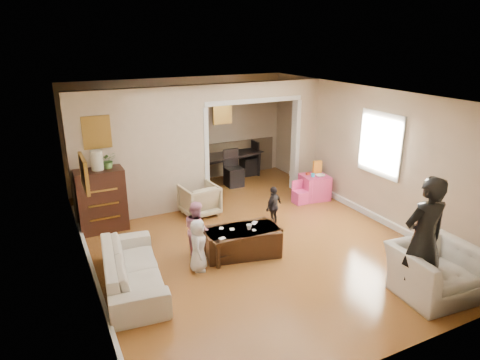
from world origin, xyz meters
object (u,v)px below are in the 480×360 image
cyan_cup (313,175)px  child_kneel_b (197,229)px  child_toddler (274,206)px  armchair_back (199,200)px  armchair_front (435,271)px  coffee_table (242,242)px  sofa (132,269)px  dining_table (223,166)px  dresser (101,200)px  play_table (314,187)px  table_lamp (97,160)px  adult_person (423,240)px  child_kneel_a (198,245)px  coffee_cup (249,227)px

cyan_cup → child_kneel_b: 3.47m
child_toddler → armchair_back: bearing=-73.5°
armchair_front → coffee_table: size_ratio=0.91×
sofa → armchair_front: bearing=-112.2°
sofa → dining_table: 5.15m
dresser → cyan_cup: dresser is taller
sofa → play_table: bearing=-62.3°
armchair_back → dresser: bearing=-10.2°
table_lamp → adult_person: (3.59, -4.26, -0.47)m
coffee_table → child_kneel_b: 0.80m
armchair_back → coffee_table: (0.04, -1.90, -0.10)m
armchair_back → table_lamp: 2.18m
child_toddler → child_kneel_a: bearing=-1.6°
armchair_back → child_kneel_b: (-0.66, -1.60, 0.16)m
sofa → armchair_back: bearing=-35.4°
play_table → cyan_cup: (-0.10, -0.05, 0.31)m
coffee_table → child_toddler: (1.05, 0.75, 0.18)m
dresser → coffee_table: 2.85m
armchair_front → child_toddler: size_ratio=1.38×
dresser → coffee_cup: dresser is taller
coffee_table → child_kneel_a: child_kneel_a is taller
sofa → child_kneel_a: 1.05m
dining_table → cyan_cup: bearing=-73.5°
armchair_front → child_kneel_b: child_kneel_b is taller
table_lamp → child_kneel_b: (1.25, -1.75, -0.89)m
armchair_front → child_kneel_a: size_ratio=1.31×
child_kneel_a → armchair_back: bearing=1.5°
table_lamp → dresser: bearing=0.0°
armchair_front → cyan_cup: (0.59, 3.81, 0.22)m
coffee_table → adult_person: adult_person is taller
armchair_back → cyan_cup: bearing=166.3°
play_table → dining_table: 2.57m
play_table → adult_person: 4.00m
child_kneel_b → adult_person: bearing=-144.0°
play_table → child_kneel_a: bearing=-153.3°
armchair_front → dresser: 5.80m
armchair_front → table_lamp: (-3.88, 4.30, 1.02)m
coffee_cup → cyan_cup: 2.91m
cyan_cup → child_kneel_a: size_ratio=0.09×
child_kneel_a → child_kneel_b: 0.48m
sofa → child_kneel_a: (1.04, 0.01, 0.14)m
sofa → armchair_back: (1.85, 2.07, 0.03)m
sofa → dresser: bearing=7.8°
sofa → child_kneel_a: child_kneel_a is taller
sofa → cyan_cup: (4.42, 1.72, 0.30)m
sofa → child_toddler: size_ratio=2.47×
sofa → dresser: 2.23m
coffee_cup → child_kneel_b: size_ratio=0.10×
coffee_table → adult_person: 2.84m
sofa → coffee_table: size_ratio=1.63×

